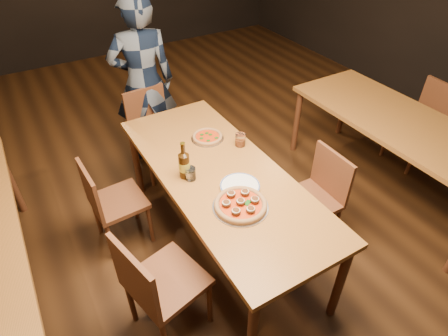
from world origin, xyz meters
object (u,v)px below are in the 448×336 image
chair_end (157,134)px  diner (143,83)px  chair_main_nw (167,280)px  water_glass (190,174)px  amber_glass (240,140)px  pizza_meatball (241,204)px  table_main (220,180)px  pizza_margherita (207,137)px  chair_main_sw (119,201)px  plate_stack (240,187)px  table_right (401,128)px  beer_bottle (184,165)px  chair_main_e (310,200)px  chair_nbr_right (419,124)px

chair_end → diner: 0.51m
chair_main_nw → water_glass: size_ratio=9.83×
amber_glass → water_glass: bearing=-161.8°
pizza_meatball → diner: bearing=88.0°
table_main → chair_end: 1.18m
pizza_margherita → table_main: bearing=-106.5°
water_glass → diner: size_ratio=0.06×
chair_main_nw → chair_main_sw: bearing=-12.1°
chair_main_nw → plate_stack: size_ratio=3.39×
chair_end → table_right: bearing=-42.1°
chair_main_nw → beer_bottle: bearing=-51.1°
chair_main_e → plate_stack: chair_main_e is taller
beer_bottle → table_main: bearing=-19.7°
table_right → beer_bottle: beer_bottle is taller
plate_stack → table_main: bearing=96.7°
chair_nbr_right → amber_glass: 2.02m
chair_end → amber_glass: size_ratio=8.82×
table_right → chair_main_e: bearing=-174.6°
chair_main_e → diner: bearing=-159.5°
plate_stack → amber_glass: bearing=57.2°
chair_main_nw → chair_end: chair_main_nw is taller
amber_glass → pizza_meatball: bearing=-122.4°
beer_bottle → diner: size_ratio=0.16×
pizza_meatball → beer_bottle: size_ratio=1.31×
pizza_meatball → plate_stack: pizza_meatball is taller
chair_nbr_right → diner: 2.75m
table_right → chair_main_sw: chair_main_sw is taller
pizza_meatball → amber_glass: (0.37, 0.58, 0.03)m
water_glass → diner: bearing=81.6°
table_main → pizza_margherita: (0.12, 0.42, 0.09)m
chair_nbr_right → beer_bottle: 2.55m
table_main → chair_nbr_right: size_ratio=2.26×
table_right → chair_main_nw: 2.35m
table_right → amber_glass: amber_glass is taller
table_right → chair_main_e: (-1.08, -0.10, -0.26)m
table_main → chair_main_nw: (-0.63, -0.43, -0.22)m
table_right → chair_main_sw: (-2.35, 0.66, -0.27)m
chair_end → pizza_margherita: size_ratio=3.40×
table_right → chair_end: chair_end is taller
chair_nbr_right → pizza_margherita: bearing=-96.8°
chair_main_nw → amber_glass: size_ratio=9.14×
pizza_meatball → chair_main_e: bearing=5.7°
chair_main_nw → diner: diner is taller
diner → water_glass: bearing=93.9°
table_right → diner: diner is taller
pizza_margherita → beer_bottle: bearing=-137.1°
amber_glass → diner: 1.29m
table_main → chair_end: chair_end is taller
plate_stack → water_glass: bearing=133.1°
chair_main_nw → chair_main_e: size_ratio=1.08×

